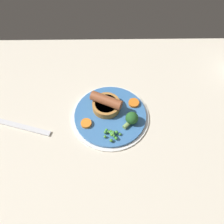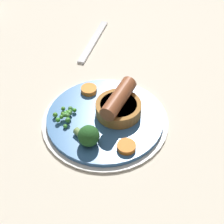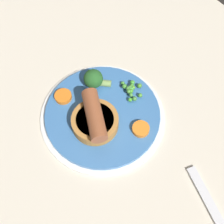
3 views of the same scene
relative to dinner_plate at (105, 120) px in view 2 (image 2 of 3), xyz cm
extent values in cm
cube|color=beige|center=(4.88, -2.67, -2.07)|extent=(110.00, 80.00, 3.00)
cylinder|color=silver|center=(0.00, 0.00, -0.32)|extent=(24.60, 24.60, 0.50)
cylinder|color=#386BA8|center=(0.00, 0.00, 0.13)|extent=(22.63, 22.63, 1.40)
cylinder|color=#AD7538|center=(-1.22, 2.60, 2.05)|extent=(8.88, 8.88, 2.44)
cylinder|color=#472614|center=(-1.22, 2.60, 3.12)|extent=(7.10, 7.10, 0.30)
cylinder|color=brown|center=(-1.22, 2.60, 4.79)|extent=(10.27, 6.99, 3.04)
sphere|color=#4D993B|center=(0.75, -7.70, 2.06)|extent=(0.80, 0.80, 0.80)
sphere|color=#478E2F|center=(-1.63, -8.20, 1.45)|extent=(0.86, 0.86, 0.86)
sphere|color=#4A863E|center=(0.84, -7.05, 2.05)|extent=(0.81, 0.81, 0.81)
sphere|color=#43873D|center=(-0.61, -6.67, 1.76)|extent=(0.78, 0.78, 0.78)
sphere|color=#3E8B35|center=(-0.02, -7.12, 1.99)|extent=(0.73, 0.73, 0.73)
sphere|color=#46913F|center=(0.76, -7.38, 2.13)|extent=(0.83, 0.83, 0.83)
sphere|color=#418C31|center=(1.01, -8.23, 1.86)|extent=(0.82, 0.82, 0.82)
sphere|color=#3A912D|center=(0.51, -6.97, 2.05)|extent=(0.74, 0.74, 0.74)
sphere|color=green|center=(-1.21, -5.95, 1.48)|extent=(0.85, 0.85, 0.85)
sphere|color=green|center=(1.60, -8.86, 1.63)|extent=(0.95, 0.95, 0.95)
sphere|color=green|center=(0.40, -7.31, 2.17)|extent=(0.76, 0.76, 0.76)
sphere|color=#3F8B31|center=(1.78, -6.92, 1.83)|extent=(1.00, 1.00, 1.00)
sphere|color=#42833C|center=(-1.60, -6.78, 1.54)|extent=(0.94, 0.94, 0.94)
sphere|color=green|center=(0.59, -7.01, 2.03)|extent=(0.70, 0.70, 0.70)
sphere|color=#4D932B|center=(0.38, -7.98, 2.02)|extent=(0.86, 0.86, 0.86)
sphere|color=#438628|center=(0.17, -9.54, 1.53)|extent=(0.98, 0.98, 0.98)
sphere|color=#488936|center=(0.18, -6.77, 2.06)|extent=(0.94, 0.94, 0.94)
sphere|color=#3F9128|center=(-0.03, -7.12, 2.09)|extent=(0.93, 0.93, 0.93)
sphere|color=#408B3D|center=(0.54, -7.51, 2.11)|extent=(0.72, 0.72, 0.72)
sphere|color=green|center=(0.25, -7.57, 2.11)|extent=(0.80, 0.80, 0.80)
sphere|color=#428E33|center=(2.85, -7.35, 1.24)|extent=(0.82, 0.82, 0.82)
sphere|color=#235623|center=(6.52, -2.82, 2.80)|extent=(3.92, 3.92, 3.92)
cylinder|color=#7A9E56|center=(4.87, -4.45, 1.52)|extent=(2.59, 2.58, 1.37)
cylinder|color=orange|center=(-7.38, -3.50, 1.34)|extent=(4.20, 4.20, 1.01)
cylinder|color=orange|center=(7.63, 4.05, 1.30)|extent=(4.83, 4.83, 0.93)
cube|color=silver|center=(-26.98, -3.62, -0.27)|extent=(17.72, 6.63, 0.60)
camera|label=1|loc=(-0.02, -43.31, 66.17)|focal=40.00mm
camera|label=2|loc=(50.08, 2.08, 52.92)|focal=60.00mm
camera|label=3|loc=(-24.32, 16.48, 54.08)|focal=50.00mm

